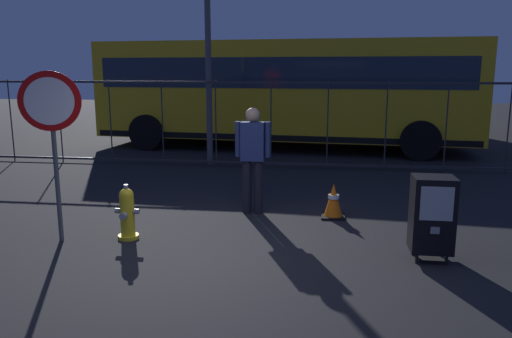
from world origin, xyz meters
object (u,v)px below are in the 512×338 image
newspaper_box_primary (432,214)px  stop_sign (52,121)px  pedestrian (253,154)px  bus_far (303,84)px  traffic_cone (333,201)px  fire_hydrant (127,213)px  bus_near (284,88)px

newspaper_box_primary → stop_sign: stop_sign is taller
stop_sign → pedestrian: stop_sign is taller
newspaper_box_primary → bus_far: bearing=99.6°
stop_sign → pedestrian: bearing=35.1°
pedestrian → stop_sign: bearing=-144.9°
newspaper_box_primary → bus_far: (-2.09, 12.40, 1.14)m
pedestrian → traffic_cone: pedestrian is taller
fire_hydrant → newspaper_box_primary: size_ratio=0.73×
stop_sign → pedestrian: size_ratio=1.34×
pedestrian → bus_near: size_ratio=0.16×
newspaper_box_primary → traffic_cone: 1.99m
bus_near → bus_far: bearing=89.9°
stop_sign → bus_near: bearing=74.9°
fire_hydrant → traffic_cone: bearing=26.4°
bus_far → pedestrian: bearing=-91.0°
fire_hydrant → stop_sign: 1.53m
newspaper_box_primary → bus_near: 8.88m
fire_hydrant → newspaper_box_primary: bearing=-3.7°
bus_near → stop_sign: bearing=-100.0°
pedestrian → traffic_cone: 1.44m
bus_far → bus_near: bearing=-94.7°
newspaper_box_primary → bus_near: size_ratio=0.10×
stop_sign → newspaper_box_primary: bearing=-0.5°
fire_hydrant → stop_sign: size_ratio=0.33×
stop_sign → bus_far: 12.64m
traffic_cone → pedestrian: bearing=176.8°
stop_sign → bus_far: (2.63, 12.36, 0.11)m
fire_hydrant → traffic_cone: size_ratio=1.41×
fire_hydrant → bus_far: bearing=81.7°
fire_hydrant → bus_near: (1.42, 8.21, 1.36)m
fire_hydrant → bus_far: bus_far is taller
fire_hydrant → pedestrian: (1.49, 1.44, 0.60)m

